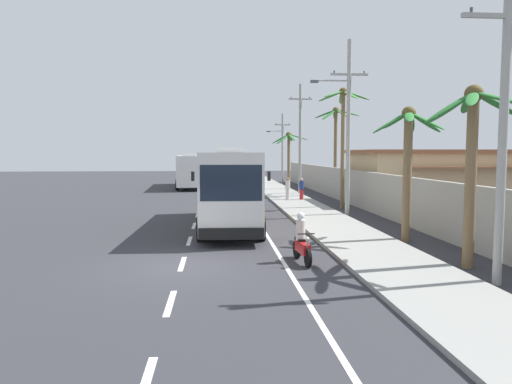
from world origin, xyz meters
TOP-DOWN VIEW (x-y plane):
  - ground_plane at (0.00, 0.00)m, footprint 160.00×160.00m
  - sidewalk_kerb at (6.80, 10.00)m, footprint 3.20×90.00m
  - lane_markings at (2.10, 14.81)m, footprint 3.48×71.00m
  - boundary_wall at (10.60, 14.00)m, footprint 0.24×60.00m
  - coach_bus_foreground at (1.84, 8.04)m, footprint 3.17×11.13m
  - coach_bus_far_lane at (-1.70, 34.87)m, footprint 3.33×12.44m
  - motorcycle_beside_bus at (3.94, 0.19)m, footprint 0.56×1.96m
  - motorcycle_trailing at (3.92, 16.33)m, footprint 0.56×1.96m
  - pedestrian_near_kerb at (6.47, 20.03)m, footprint 0.36×0.36m
  - pedestrian_midwalk at (7.47, 19.72)m, footprint 0.36×0.36m
  - utility_pole_nearest at (8.82, -2.90)m, footprint 2.54×0.24m
  - utility_pole_mid at (8.51, 11.28)m, footprint 3.26×0.24m
  - utility_pole_far at (8.35, 25.45)m, footprint 2.02×0.24m
  - utility_pole_distant at (8.74, 39.63)m, footprint 2.80×0.24m
  - palm_nearest at (11.00, 23.58)m, footprint 3.60×3.75m
  - palm_second at (9.01, -1.01)m, footprint 3.43×3.53m
  - palm_third at (9.28, 15.08)m, footprint 3.31×3.36m
  - palm_fourth at (8.84, 3.43)m, footprint 3.01×3.14m
  - palm_farthest at (8.13, 30.43)m, footprint 3.54×3.76m
  - roadside_building at (17.15, 17.31)m, footprint 12.55×7.81m

SIDE VIEW (x-z plane):
  - ground_plane at x=0.00m, z-range 0.00..0.00m
  - lane_markings at x=2.10m, z-range 0.00..0.01m
  - sidewalk_kerb at x=6.80m, z-range 0.00..0.14m
  - motorcycle_trailing at x=3.92m, z-range -0.14..1.42m
  - motorcycle_beside_bus at x=3.94m, z-range -0.16..1.50m
  - pedestrian_midwalk at x=7.47m, z-range 0.18..1.78m
  - pedestrian_near_kerb at x=6.47m, z-range 0.18..1.80m
  - boundary_wall at x=10.60m, z-range 0.00..2.44m
  - coach_bus_far_lane at x=-1.70m, z-range 0.08..3.69m
  - roadside_building at x=17.15m, z-range 0.02..3.85m
  - coach_bus_foreground at x=1.84m, z-range 0.08..3.99m
  - palm_fourth at x=8.84m, z-range 1.01..6.50m
  - palm_second at x=9.01m, z-range 1.13..6.85m
  - palm_farthest at x=8.13m, z-range 1.33..6.99m
  - utility_pole_distant at x=8.74m, z-range 0.26..8.43m
  - utility_pole_nearest at x=8.82m, z-range 0.23..8.58m
  - utility_pole_far at x=8.35m, z-range 0.19..9.68m
  - utility_pole_mid at x=8.51m, z-range 0.29..10.22m
  - palm_nearest at x=11.00m, z-range 1.66..9.06m
  - palm_third at x=9.28m, z-range 1.86..9.68m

